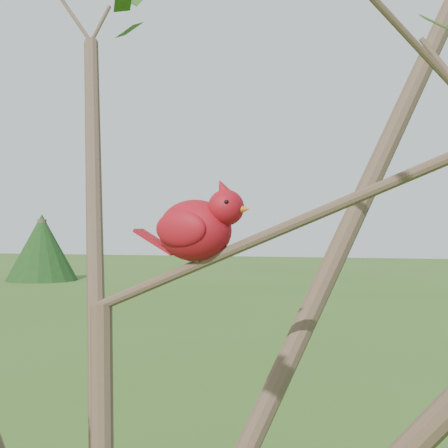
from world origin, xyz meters
name	(u,v)px	position (x,y,z in m)	size (l,w,h in m)	color
crabapple_tree	(113,197)	(0.03, -0.02, 2.12)	(2.35, 2.05, 2.95)	#463225
cardinal	(199,227)	(0.12, 0.09, 2.08)	(0.20, 0.11, 0.14)	#9E0D15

